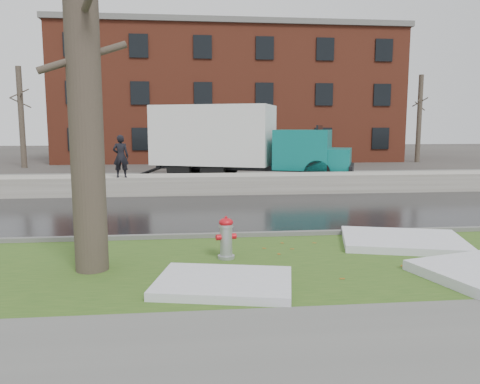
{
  "coord_description": "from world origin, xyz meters",
  "views": [
    {
      "loc": [
        -1.18,
        -9.9,
        2.65
      ],
      "look_at": [
        0.08,
        1.88,
        1.0
      ],
      "focal_mm": 35.0,
      "sensor_mm": 36.0,
      "label": 1
    }
  ],
  "objects": [
    {
      "name": "snowbank",
      "position": [
        0.0,
        8.7,
        0.38
      ],
      "size": [
        60.0,
        1.6,
        0.75
      ],
      "primitive_type": "cube",
      "color": "#B8B4A8",
      "rests_on": "ground"
    },
    {
      "name": "bg_tree_right",
      "position": [
        16.0,
        24.0,
        3.33
      ],
      "size": [
        1.4,
        1.62,
        6.5
      ],
      "color": "brown",
      "rests_on": "ground"
    },
    {
      "name": "bg_tree_center",
      "position": [
        -6.0,
        26.0,
        3.33
      ],
      "size": [
        1.4,
        1.62,
        6.5
      ],
      "color": "brown",
      "rests_on": "ground"
    },
    {
      "name": "road",
      "position": [
        0.0,
        4.5,
        0.01
      ],
      "size": [
        60.0,
        7.0,
        0.03
      ],
      "primitive_type": "cube",
      "color": "black",
      "rests_on": "ground"
    },
    {
      "name": "ground",
      "position": [
        0.0,
        0.0,
        0.0
      ],
      "size": [
        120.0,
        120.0,
        0.0
      ],
      "primitive_type": "plane",
      "color": "#47423D",
      "rests_on": "ground"
    },
    {
      "name": "bg_tree_left",
      "position": [
        -12.0,
        22.0,
        3.33
      ],
      "size": [
        1.4,
        1.62,
        6.5
      ],
      "color": "brown",
      "rests_on": "ground"
    },
    {
      "name": "snow_patch_far",
      "position": [
        -0.65,
        -2.5,
        0.11
      ],
      "size": [
        2.49,
        2.03,
        0.14
      ],
      "primitive_type": "cube",
      "rotation": [
        0.0,
        0.0,
        -0.21
      ],
      "color": "silver",
      "rests_on": "verge"
    },
    {
      "name": "sidewalk",
      "position": [
        0.0,
        -5.0,
        0.03
      ],
      "size": [
        60.0,
        3.0,
        0.05
      ],
      "primitive_type": "cube",
      "color": "slate",
      "rests_on": "ground"
    },
    {
      "name": "brick_building",
      "position": [
        2.0,
        30.0,
        5.0
      ],
      "size": [
        26.0,
        12.0,
        10.0
      ],
      "primitive_type": "cube",
      "color": "brown",
      "rests_on": "ground"
    },
    {
      "name": "tree",
      "position": [
        -3.0,
        -1.31,
        3.77
      ],
      "size": [
        1.48,
        1.71,
        7.41
      ],
      "rotation": [
        0.0,
        0.0,
        0.01
      ],
      "color": "brown",
      "rests_on": "verge"
    },
    {
      "name": "fire_hydrant",
      "position": [
        -0.49,
        -0.82,
        0.5
      ],
      "size": [
        0.43,
        0.39,
        0.86
      ],
      "rotation": [
        0.0,
        0.0,
        0.23
      ],
      "color": "#A0A4A8",
      "rests_on": "verge"
    },
    {
      "name": "verge",
      "position": [
        0.0,
        -1.25,
        0.02
      ],
      "size": [
        60.0,
        4.5,
        0.04
      ],
      "primitive_type": "cube",
      "color": "#2B4E1A",
      "rests_on": "ground"
    },
    {
      "name": "box_truck",
      "position": [
        1.08,
        12.94,
        1.96
      ],
      "size": [
        11.0,
        5.82,
        3.71
      ],
      "rotation": [
        0.0,
        0.0,
        -0.37
      ],
      "color": "black",
      "rests_on": "ground"
    },
    {
      "name": "worker",
      "position": [
        -3.78,
        8.1,
        1.56
      ],
      "size": [
        0.59,
        0.39,
        1.61
      ],
      "primitive_type": "imported",
      "rotation": [
        0.0,
        0.0,
        3.13
      ],
      "color": "black",
      "rests_on": "snowbank"
    },
    {
      "name": "parking_lot",
      "position": [
        0.0,
        13.0,
        0.01
      ],
      "size": [
        60.0,
        9.0,
        0.03
      ],
      "primitive_type": "cube",
      "color": "slate",
      "rests_on": "ground"
    },
    {
      "name": "snow_patch_near",
      "position": [
        3.54,
        -0.1,
        0.12
      ],
      "size": [
        3.04,
        2.63,
        0.16
      ],
      "primitive_type": "cube",
      "rotation": [
        0.0,
        0.0,
        -0.27
      ],
      "color": "silver",
      "rests_on": "verge"
    },
    {
      "name": "curb",
      "position": [
        0.0,
        1.0,
        0.07
      ],
      "size": [
        60.0,
        0.15,
        0.14
      ],
      "primitive_type": "cube",
      "color": "slate",
      "rests_on": "ground"
    }
  ]
}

